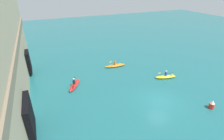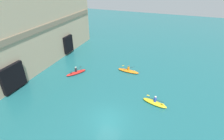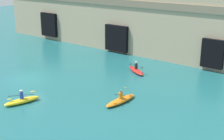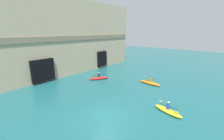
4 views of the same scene
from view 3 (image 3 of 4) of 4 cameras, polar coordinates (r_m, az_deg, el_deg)
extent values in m
plane|color=#1E6066|center=(33.29, -14.72, -1.57)|extent=(120.00, 120.00, 0.00)
cube|color=tan|center=(44.24, 3.83, 12.65)|extent=(44.84, 7.28, 13.42)
cube|color=#7C6E59|center=(41.25, 0.89, 12.24)|extent=(43.94, 0.24, 0.83)
cube|color=black|center=(50.75, -11.36, 8.14)|extent=(3.28, 0.70, 3.64)
cube|color=black|center=(41.83, 0.90, 5.84)|extent=(3.52, 0.70, 3.47)
cube|color=black|center=(35.76, 17.96, 2.89)|extent=(2.46, 0.70, 3.18)
ellipsoid|color=orange|center=(26.56, 1.59, -5.59)|extent=(1.12, 3.57, 0.38)
cylinder|color=orange|center=(26.38, 1.60, -4.68)|extent=(0.34, 0.34, 0.54)
sphere|color=beige|center=(26.24, 1.61, -3.94)|extent=(0.20, 0.20, 0.20)
cylinder|color=#4C6B4C|center=(26.21, 1.61, -3.78)|extent=(0.25, 0.25, 0.06)
cylinder|color=black|center=(26.37, 1.60, -4.62)|extent=(0.30, 2.01, 0.87)
ellipsoid|color=yellow|center=(25.80, 0.63, -6.05)|extent=(0.23, 0.44, 0.22)
ellipsoid|color=yellow|center=(26.96, 2.53, -3.26)|extent=(0.23, 0.44, 0.22)
ellipsoid|color=yellow|center=(27.51, -16.14, -5.44)|extent=(1.55, 3.17, 0.42)
cylinder|color=#2D47B7|center=(27.32, -16.23, -4.51)|extent=(0.32, 0.32, 0.55)
sphere|color=#9E704C|center=(27.19, -16.30, -3.78)|extent=(0.19, 0.19, 0.19)
cylinder|color=silver|center=(27.16, -16.31, -3.64)|extent=(0.24, 0.24, 0.06)
cylinder|color=black|center=(27.31, -16.23, -4.45)|extent=(0.80, 2.10, 0.33)
ellipsoid|color=yellow|center=(27.52, -14.29, -3.82)|extent=(0.32, 0.48, 0.11)
ellipsoid|color=yellow|center=(27.15, -18.21, -5.09)|extent=(0.32, 0.48, 0.11)
ellipsoid|color=red|center=(34.26, 4.41, -0.10)|extent=(3.19, 2.45, 0.40)
cylinder|color=#232328|center=(34.11, 4.43, 0.70)|extent=(0.33, 0.33, 0.60)
sphere|color=beige|center=(33.99, 4.45, 1.35)|extent=(0.20, 0.20, 0.20)
cylinder|color=silver|center=(33.97, 4.45, 1.48)|extent=(0.25, 0.25, 0.06)
cylinder|color=black|center=(34.10, 4.43, 0.75)|extent=(2.18, 0.70, 0.25)
ellipsoid|color=black|center=(34.88, 3.37, 1.01)|extent=(0.48, 0.30, 0.09)
ellipsoid|color=black|center=(33.34, 5.55, 0.48)|extent=(0.48, 0.30, 0.09)
camera|label=1|loc=(49.11, -14.42, 19.60)|focal=28.00mm
camera|label=2|loc=(40.67, -34.99, 19.61)|focal=28.00mm
camera|label=4|loc=(36.16, -36.52, 9.96)|focal=24.00mm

